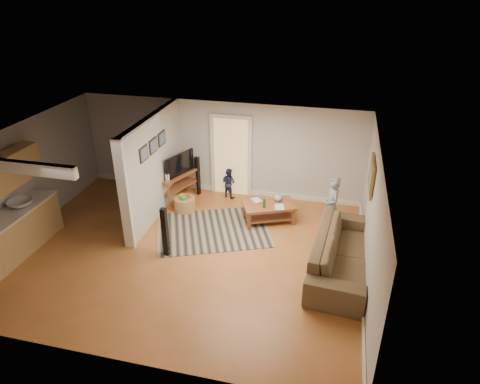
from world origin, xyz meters
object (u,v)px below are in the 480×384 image
object	(u,v)px
toddler	(229,196)
tv_console	(178,176)
speaker_right	(198,176)
coffee_table	(269,207)
speaker_left	(165,232)
sofa	(340,269)
toy_basket	(185,203)
child	(329,231)

from	to	relation	value
toddler	tv_console	bearing A→B (deg)	44.41
tv_console	speaker_right	distance (m)	0.63
coffee_table	speaker_left	world-z (taller)	speaker_left
sofa	toy_basket	bearing A→B (deg)	72.58
sofa	tv_console	size ratio (longest dim) A/B	2.11
sofa	toy_basket	world-z (taller)	toy_basket
speaker_left	speaker_right	distance (m)	2.88
sofa	coffee_table	size ratio (longest dim) A/B	2.00
speaker_right	child	distance (m)	3.77
sofa	tv_console	xyz separation A→B (m)	(-4.24, 2.05, 0.70)
coffee_table	speaker_left	size ratio (longest dim) A/B	1.23
tv_console	toddler	distance (m)	1.50
speaker_right	child	xyz separation A→B (m)	(3.57, -1.09, -0.54)
speaker_right	toddler	world-z (taller)	speaker_right
speaker_right	toddler	xyz separation A→B (m)	(0.85, 0.04, -0.54)
speaker_left	child	size ratio (longest dim) A/B	0.83
coffee_table	toddler	xyz separation A→B (m)	(-1.27, 1.00, -0.37)
child	tv_console	bearing A→B (deg)	-117.81
tv_console	child	bearing A→B (deg)	12.52
coffee_table	speaker_left	distance (m)	2.67
sofa	toddler	size ratio (longest dim) A/B	3.36
speaker_left	toy_basket	size ratio (longest dim) A/B	2.13
coffee_table	sofa	bearing A→B (deg)	-41.72
tv_console	speaker_left	xyz separation A→B (m)	(0.63, -2.39, -0.14)
sofa	child	distance (m)	1.46
toy_basket	child	size ratio (longest dim) A/B	0.39
coffee_table	tv_console	bearing A→B (deg)	168.84
tv_console	child	distance (m)	4.05
coffee_table	speaker_right	world-z (taller)	speaker_right
sofa	speaker_right	size ratio (longest dim) A/B	2.58
toy_basket	coffee_table	bearing A→B (deg)	-0.66
sofa	child	size ratio (longest dim) A/B	2.03
coffee_table	toddler	world-z (taller)	coffee_table
speaker_left	toy_basket	world-z (taller)	speaker_left
child	speaker_right	bearing A→B (deg)	-125.94
toy_basket	toddler	size ratio (longest dim) A/B	0.64
sofa	coffee_table	world-z (taller)	coffee_table
child	toddler	xyz separation A→B (m)	(-2.72, 1.13, 0.00)
toddler	toy_basket	bearing A→B (deg)	69.64
sofa	toddler	distance (m)	3.96
coffee_table	speaker_right	size ratio (longest dim) A/B	1.29
speaker_right	toy_basket	world-z (taller)	speaker_right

